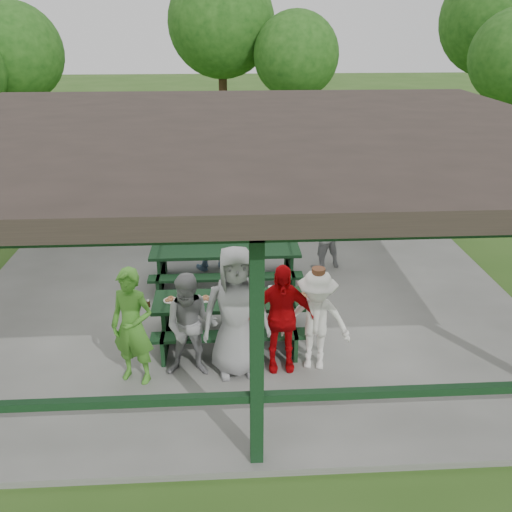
{
  "coord_description": "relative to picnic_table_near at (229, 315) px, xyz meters",
  "views": [
    {
      "loc": [
        -0.29,
        -8.69,
        4.9
      ],
      "look_at": [
        0.2,
        -0.3,
        1.18
      ],
      "focal_mm": 38.0,
      "sensor_mm": 36.0,
      "label": 1
    }
  ],
  "objects": [
    {
      "name": "tree_mid",
      "position": [
        2.86,
        14.86,
        2.96
      ],
      "size": [
        3.34,
        3.34,
        5.21
      ],
      "color": "black",
      "rests_on": "ground"
    },
    {
      "name": "pickup_truck",
      "position": [
        2.54,
        8.84,
        0.26
      ],
      "size": [
        6.12,
        3.07,
        1.66
      ],
      "primitive_type": "imported",
      "rotation": [
        0.0,
        0.0,
        1.52
      ],
      "color": "silver",
      "rests_on": "ground"
    },
    {
      "name": "spectator_blue",
      "position": [
        -1.18,
        3.38,
        0.5
      ],
      "size": [
        0.74,
        0.51,
        1.94
      ],
      "primitive_type": "imported",
      "rotation": [
        0.0,
        0.0,
        3.08
      ],
      "color": "teal",
      "rests_on": "concrete_slab"
    },
    {
      "name": "table_setting",
      "position": [
        0.05,
        0.05,
        0.32
      ],
      "size": [
        2.56,
        0.45,
        0.1
      ],
      "color": "white",
      "rests_on": "picnic_table_near"
    },
    {
      "name": "ground",
      "position": [
        0.29,
        1.2,
        -0.57
      ],
      "size": [
        90.0,
        90.0,
        0.0
      ],
      "primitive_type": "plane",
      "color": "#2F551A",
      "rests_on": "ground"
    },
    {
      "name": "contestant_red",
      "position": [
        0.74,
        -0.77,
        0.37
      ],
      "size": [
        0.98,
        0.41,
        1.67
      ],
      "primitive_type": "imported",
      "rotation": [
        0.0,
        0.0,
        -0.0
      ],
      "color": "#BF060A",
      "rests_on": "concrete_slab"
    },
    {
      "name": "tree_far_right",
      "position": [
        11.13,
        15.83,
        4.24
      ],
      "size": [
        4.54,
        4.54,
        7.09
      ],
      "color": "black",
      "rests_on": "ground"
    },
    {
      "name": "tree_left",
      "position": [
        -0.02,
        16.7,
        4.09
      ],
      "size": [
        4.4,
        4.4,
        6.87
      ],
      "color": "black",
      "rests_on": "ground"
    },
    {
      "name": "picnic_table_near",
      "position": [
        0.0,
        0.0,
        0.0
      ],
      "size": [
        2.35,
        1.39,
        0.75
      ],
      "color": "black",
      "rests_on": "concrete_slab"
    },
    {
      "name": "concrete_slab",
      "position": [
        0.29,
        1.2,
        -0.52
      ],
      "size": [
        10.0,
        8.0,
        0.1
      ],
      "primitive_type": "cube",
      "color": "slate",
      "rests_on": "ground"
    },
    {
      "name": "spectator_grey",
      "position": [
        1.96,
        2.7,
        0.33
      ],
      "size": [
        0.94,
        0.83,
        1.6
      ],
      "primitive_type": "imported",
      "rotation": [
        0.0,
        0.0,
        3.48
      ],
      "color": "#9B9B9E",
      "rests_on": "concrete_slab"
    },
    {
      "name": "pavilion_structure",
      "position": [
        0.29,
        1.2,
        2.6
      ],
      "size": [
        10.6,
        8.6,
        3.24
      ],
      "color": "black",
      "rests_on": "concrete_slab"
    },
    {
      "name": "farm_trailer",
      "position": [
        -0.24,
        9.12,
        0.12
      ],
      "size": [
        3.97,
        2.31,
        1.38
      ],
      "rotation": [
        0.0,
        0.0,
        0.25
      ],
      "color": "navy",
      "rests_on": "ground"
    },
    {
      "name": "spectator_lblue",
      "position": [
        -0.33,
        2.81,
        0.35
      ],
      "size": [
        1.6,
        0.98,
        1.64
      ],
      "primitive_type": "imported",
      "rotation": [
        0.0,
        0.0,
        3.49
      ],
      "color": "#85AECE",
      "rests_on": "concrete_slab"
    },
    {
      "name": "contestant_white_fedora",
      "position": [
        1.26,
        -0.78,
        0.32
      ],
      "size": [
        1.11,
        0.79,
        1.61
      ],
      "rotation": [
        0.0,
        0.0,
        -0.23
      ],
      "color": "white",
      "rests_on": "concrete_slab"
    },
    {
      "name": "contestant_grey_mid",
      "position": [
        0.1,
        -0.83,
        0.52
      ],
      "size": [
        1.03,
        0.72,
        1.98
      ],
      "primitive_type": "imported",
      "rotation": [
        0.0,
        0.0,
        0.1
      ],
      "color": "gray",
      "rests_on": "concrete_slab"
    },
    {
      "name": "contestant_green",
      "position": [
        -1.34,
        -0.95,
        0.4
      ],
      "size": [
        0.74,
        0.61,
        1.74
      ],
      "primitive_type": "imported",
      "rotation": [
        0.0,
        0.0,
        -0.35
      ],
      "color": "#48912B",
      "rests_on": "concrete_slab"
    },
    {
      "name": "picnic_table_far",
      "position": [
        -0.04,
        2.0,
        0.01
      ],
      "size": [
        2.84,
        1.39,
        0.75
      ],
      "color": "black",
      "rests_on": "concrete_slab"
    },
    {
      "name": "contestant_grey_left",
      "position": [
        -0.54,
        -0.86,
        0.33
      ],
      "size": [
        0.81,
        0.65,
        1.59
      ],
      "primitive_type": "imported",
      "rotation": [
        0.0,
        0.0,
        -0.07
      ],
      "color": "gray",
      "rests_on": "concrete_slab"
    },
    {
      "name": "tree_far_left",
      "position": [
        -7.47,
        13.56,
        3.15
      ],
      "size": [
        3.52,
        3.52,
        5.5
      ],
      "color": "black",
      "rests_on": "ground"
    }
  ]
}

